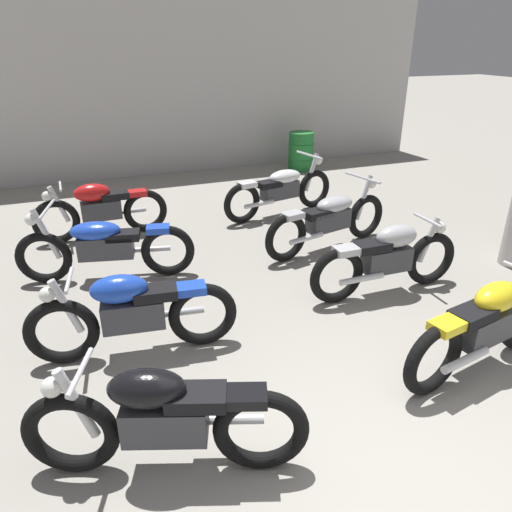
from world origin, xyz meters
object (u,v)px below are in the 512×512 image
at_px(motorcycle_left_row_1, 132,312).
at_px(motorcycle_left_row_3, 100,208).
at_px(motorcycle_left_row_0, 164,418).
at_px(motorcycle_left_row_2, 105,246).
at_px(motorcycle_right_row_2, 329,219).
at_px(oil_drum, 301,151).
at_px(motorcycle_right_row_0, 485,325).
at_px(motorcycle_right_row_1, 387,257).
at_px(motorcycle_right_row_3, 281,189).

distance_m(motorcycle_left_row_1, motorcycle_left_row_3, 3.18).
bearing_deg(motorcycle_left_row_3, motorcycle_left_row_0, -90.02).
height_order(motorcycle_left_row_2, motorcycle_right_row_2, same).
height_order(motorcycle_left_row_1, motorcycle_right_row_2, motorcycle_right_row_2).
bearing_deg(motorcycle_left_row_2, motorcycle_left_row_3, 86.85).
xyz_separation_m(motorcycle_left_row_1, motorcycle_left_row_3, (-0.00, 3.18, 0.00)).
bearing_deg(motorcycle_left_row_1, oil_drum, 51.32).
height_order(motorcycle_left_row_3, motorcycle_right_row_0, same).
bearing_deg(motorcycle_right_row_2, motorcycle_left_row_2, 176.78).
height_order(motorcycle_left_row_1, motorcycle_left_row_3, same).
relative_size(motorcycle_right_row_1, motorcycle_right_row_2, 0.92).
xyz_separation_m(motorcycle_left_row_0, motorcycle_right_row_2, (2.98, 3.03, -0.01)).
bearing_deg(motorcycle_left_row_2, motorcycle_right_row_2, -3.22).
bearing_deg(motorcycle_left_row_3, motorcycle_right_row_3, -1.00).
distance_m(motorcycle_left_row_0, motorcycle_right_row_3, 5.46).
height_order(motorcycle_left_row_1, motorcycle_left_row_2, motorcycle_left_row_2).
relative_size(motorcycle_left_row_3, motorcycle_right_row_1, 1.00).
relative_size(motorcycle_left_row_0, oil_drum, 2.22).
height_order(motorcycle_left_row_2, motorcycle_right_row_0, motorcycle_left_row_2).
height_order(motorcycle_left_row_3, oil_drum, motorcycle_left_row_3).
bearing_deg(motorcycle_right_row_2, motorcycle_left_row_0, -134.54).
bearing_deg(motorcycle_right_row_1, motorcycle_right_row_2, 89.07).
distance_m(motorcycle_left_row_0, motorcycle_left_row_3, 4.66).
xyz_separation_m(motorcycle_left_row_1, motorcycle_right_row_1, (2.95, 0.14, 0.00)).
bearing_deg(oil_drum, motorcycle_left_row_1, -128.68).
relative_size(motorcycle_left_row_2, motorcycle_right_row_2, 1.00).
height_order(motorcycle_right_row_0, motorcycle_right_row_3, motorcycle_right_row_3).
bearing_deg(oil_drum, motorcycle_right_row_0, -103.37).
distance_m(motorcycle_right_row_3, oil_drum, 3.11).
xyz_separation_m(motorcycle_left_row_1, oil_drum, (4.61, 5.75, -0.03)).
xyz_separation_m(motorcycle_left_row_1, motorcycle_right_row_0, (2.91, -1.38, 0.00)).
xyz_separation_m(motorcycle_right_row_0, oil_drum, (1.69, 7.13, -0.03)).
relative_size(motorcycle_left_row_1, motorcycle_right_row_3, 0.92).
height_order(motorcycle_left_row_0, motorcycle_right_row_1, same).
xyz_separation_m(motorcycle_left_row_1, motorcycle_right_row_3, (2.93, 3.13, -0.01)).
xyz_separation_m(motorcycle_left_row_2, motorcycle_right_row_1, (3.03, -1.58, 0.01)).
bearing_deg(motorcycle_left_row_2, motorcycle_right_row_0, -46.04).
distance_m(motorcycle_left_row_0, motorcycle_left_row_1, 1.47).
height_order(motorcycle_left_row_2, oil_drum, motorcycle_left_row_2).
xyz_separation_m(motorcycle_right_row_2, motorcycle_right_row_3, (-0.05, 1.58, 0.00)).
distance_m(motorcycle_left_row_0, motorcycle_right_row_1, 3.37).
xyz_separation_m(motorcycle_right_row_1, motorcycle_right_row_3, (-0.02, 2.99, -0.01)).
bearing_deg(motorcycle_left_row_3, oil_drum, 29.13).
bearing_deg(oil_drum, motorcycle_right_row_1, -106.44).
relative_size(motorcycle_left_row_0, motorcycle_right_row_2, 0.88).
height_order(motorcycle_right_row_3, oil_drum, motorcycle_right_row_3).
bearing_deg(motorcycle_right_row_0, motorcycle_left_row_2, 133.96).
xyz_separation_m(motorcycle_left_row_3, oil_drum, (4.61, 2.57, -0.03)).
xyz_separation_m(motorcycle_left_row_2, motorcycle_right_row_2, (3.06, -0.17, 0.00)).
distance_m(motorcycle_right_row_2, motorcycle_right_row_3, 1.58).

